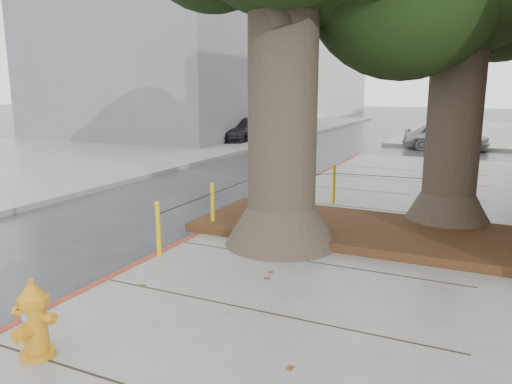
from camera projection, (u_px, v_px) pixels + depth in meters
ground at (224, 314)px, 6.58m from camera, size 140.00×140.00×0.00m
sidewalk_opposite at (50, 155)px, 21.26m from camera, size 14.00×60.00×0.15m
curb_red at (196, 238)px, 9.61m from camera, size 0.14×26.00×0.16m
planter_bed at (363, 230)px, 9.60m from camera, size 6.40×2.60×0.16m
building_far_grey at (183, 36)px, 31.06m from camera, size 12.00×16.00×12.00m
building_far_white at (289, 42)px, 51.92m from camera, size 12.00×18.00×15.00m
bollard_ring at (287, 195)px, 10.67m from camera, size 3.79×5.39×0.95m
fire_hydrant at (34, 319)px, 5.19m from camera, size 0.45×0.41×0.86m
car_silver at (446, 136)px, 23.34m from camera, size 3.98×1.91×1.31m
car_dark at (241, 130)px, 26.70m from camera, size 2.03×4.59×1.31m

